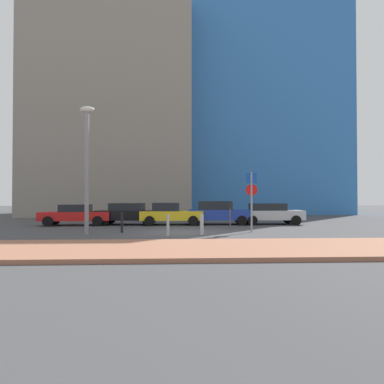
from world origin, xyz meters
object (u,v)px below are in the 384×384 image
(parking_meter, at_px, (230,212))
(parked_car_blue, at_px, (218,212))
(traffic_bollard_near, at_px, (122,222))
(parked_car_black, at_px, (128,213))
(street_lamp, at_px, (87,158))
(parked_car_yellow, at_px, (170,214))
(traffic_bollard_mid, at_px, (202,225))
(traffic_bollard_far, at_px, (168,226))
(parked_car_silver, at_px, (270,213))
(parking_sign_post, at_px, (252,194))
(parked_car_red, at_px, (76,214))

(parking_meter, bearing_deg, parked_car_blue, 93.80)
(traffic_bollard_near, bearing_deg, parked_car_blue, 41.70)
(parked_car_black, bearing_deg, street_lamp, -102.09)
(parking_meter, bearing_deg, traffic_bollard_near, -165.82)
(parked_car_black, xyz_separation_m, parked_car_yellow, (2.78, -0.24, -0.02))
(traffic_bollard_mid, bearing_deg, traffic_bollard_far, -163.55)
(parked_car_silver, distance_m, traffic_bollard_far, 9.62)
(parked_car_yellow, relative_size, traffic_bollard_mid, 4.18)
(parked_car_black, bearing_deg, parking_sign_post, -36.38)
(parked_car_yellow, bearing_deg, parked_car_black, 175.14)
(parked_car_yellow, distance_m, parking_sign_post, 6.72)
(traffic_bollard_mid, relative_size, traffic_bollard_far, 0.97)
(parked_car_yellow, height_order, traffic_bollard_far, parked_car_yellow)
(traffic_bollard_mid, bearing_deg, parked_car_silver, 51.39)
(parked_car_red, xyz_separation_m, traffic_bollard_mid, (7.75, -6.20, -0.21))
(street_lamp, height_order, traffic_bollard_near, street_lamp)
(parked_car_red, bearing_deg, parked_car_silver, 0.90)
(parking_meter, distance_m, traffic_bollard_mid, 3.47)
(parked_car_silver, height_order, traffic_bollard_mid, parked_car_silver)
(parked_car_blue, height_order, traffic_bollard_far, parked_car_blue)
(parking_sign_post, distance_m, traffic_bollard_near, 6.89)
(parking_sign_post, xyz_separation_m, traffic_bollard_mid, (-2.71, -1.29, -1.48))
(parking_sign_post, distance_m, traffic_bollard_mid, 3.34)
(parked_car_black, bearing_deg, parking_meter, -30.08)
(parked_car_yellow, relative_size, parking_sign_post, 1.31)
(traffic_bollard_near, relative_size, traffic_bollard_mid, 1.06)
(parked_car_black, xyz_separation_m, parking_meter, (6.24, -3.62, 0.19))
(parking_meter, xyz_separation_m, traffic_bollard_far, (-3.45, -3.38, -0.45))
(parked_car_red, xyz_separation_m, parking_meter, (9.59, -3.29, 0.25))
(parking_sign_post, xyz_separation_m, street_lamp, (-8.35, -0.57, 1.79))
(parked_car_black, distance_m, parked_car_blue, 6.01)
(street_lamp, xyz_separation_m, traffic_bollard_mid, (5.64, -0.72, -3.28))
(parked_car_silver, bearing_deg, parked_car_blue, 179.24)
(traffic_bollard_mid, bearing_deg, parked_car_black, 124.00)
(parking_sign_post, bearing_deg, parked_car_red, 154.84)
(traffic_bollard_near, xyz_separation_m, traffic_bollard_far, (2.42, -1.90, -0.02))
(parked_car_red, relative_size, parking_meter, 3.05)
(parked_car_silver, relative_size, street_lamp, 0.67)
(parking_meter, distance_m, street_lamp, 8.29)
(traffic_bollard_near, bearing_deg, parked_car_red, 127.90)
(street_lamp, height_order, traffic_bollard_far, street_lamp)
(street_lamp, bearing_deg, parking_sign_post, 3.91)
(parked_car_red, bearing_deg, parked_car_yellow, 0.83)
(parked_car_black, bearing_deg, traffic_bollard_near, -85.85)
(parked_car_yellow, bearing_deg, parking_sign_post, -49.13)
(parking_sign_post, bearing_deg, traffic_bollard_near, 178.84)
(parking_meter, height_order, street_lamp, street_lamp)
(parked_car_yellow, xyz_separation_m, parking_sign_post, (4.33, -5.00, 1.23))
(traffic_bollard_near, height_order, traffic_bollard_mid, traffic_bollard_near)
(parked_car_red, bearing_deg, traffic_bollard_far, -47.41)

